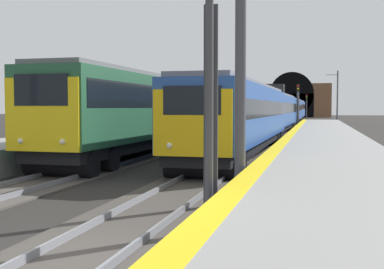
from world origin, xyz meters
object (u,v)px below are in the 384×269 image
at_px(overhead_signal_gantry, 82,8).
at_px(catenary_mast_far, 337,97).
at_px(train_adjacent_platform, 219,109).
at_px(railway_signal_far, 307,104).
at_px(railway_signal_mid, 298,103).
at_px(train_main_approaching, 282,111).
at_px(railway_signal_near, 210,72).

bearing_deg(overhead_signal_gantry, catenary_mast_far, -8.07).
bearing_deg(train_adjacent_platform, overhead_signal_gantry, 5.22).
xyz_separation_m(railway_signal_far, catenary_mast_far, (-24.51, -4.93, 0.96)).
relative_size(railway_signal_far, overhead_signal_gantry, 0.57).
bearing_deg(railway_signal_mid, train_main_approaching, -115.06).
distance_m(train_adjacent_platform, railway_signal_far, 57.06).
relative_size(train_adjacent_platform, railway_signal_mid, 12.07).
xyz_separation_m(train_adjacent_platform, railway_signal_mid, (10.16, -6.77, 0.55)).
height_order(railway_signal_mid, overhead_signal_gantry, overhead_signal_gantry).
xyz_separation_m(train_main_approaching, railway_signal_far, (45.68, -1.74, 0.99)).
relative_size(railway_signal_near, overhead_signal_gantry, 0.61).
bearing_deg(train_main_approaching, train_adjacent_platform, -23.67).
bearing_deg(train_adjacent_platform, railway_signal_far, 174.00).
distance_m(railway_signal_mid, railway_signal_far, 46.49).
xyz_separation_m(railway_signal_near, railway_signal_far, (92.50, 0.00, -0.09)).
bearing_deg(railway_signal_near, railway_signal_far, -180.00).
xyz_separation_m(train_main_approaching, train_adjacent_platform, (-10.97, 5.03, 0.29)).
xyz_separation_m(train_main_approaching, railway_signal_mid, (-0.81, -1.74, 0.84)).
xyz_separation_m(railway_signal_near, overhead_signal_gantry, (3.18, 4.25, 2.03)).
height_order(train_adjacent_platform, railway_signal_mid, railway_signal_mid).
relative_size(train_main_approaching, overhead_signal_gantry, 9.04).
relative_size(train_adjacent_platform, catenary_mast_far, 7.65).
bearing_deg(train_main_approaching, railway_signal_mid, 65.89).
height_order(railway_signal_far, overhead_signal_gantry, overhead_signal_gantry).
distance_m(train_main_approaching, railway_signal_mid, 2.09).
bearing_deg(railway_signal_near, catenary_mast_far, 175.85).
height_order(railway_signal_near, overhead_signal_gantry, overhead_signal_gantry).
bearing_deg(railway_signal_mid, catenary_mast_far, 167.35).
bearing_deg(railway_signal_far, train_adjacent_platform, -6.81).
relative_size(overhead_signal_gantry, catenary_mast_far, 1.13).
xyz_separation_m(railway_signal_far, overhead_signal_gantry, (-89.32, 4.25, 2.12)).
height_order(train_main_approaching, train_adjacent_platform, train_main_approaching).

